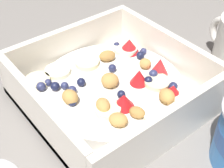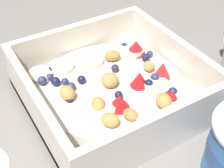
% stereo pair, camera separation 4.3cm
% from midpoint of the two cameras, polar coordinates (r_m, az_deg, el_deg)
% --- Properties ---
extents(ground_plane, '(2.40, 2.40, 0.00)m').
position_cam_midpoint_polar(ground_plane, '(0.46, -0.88, -1.96)').
color(ground_plane, gray).
extents(fruit_bowl, '(0.22, 0.22, 0.07)m').
position_cam_midpoint_polar(fruit_bowl, '(0.44, -2.60, -0.88)').
color(fruit_bowl, white).
rests_on(fruit_bowl, ground).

